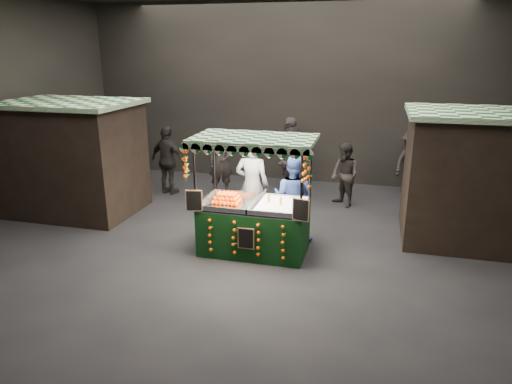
# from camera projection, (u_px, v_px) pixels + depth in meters

# --- Properties ---
(ground) EXTENTS (12.00, 12.00, 0.00)m
(ground) POSITION_uv_depth(u_px,v_px,m) (244.00, 246.00, 9.10)
(ground) COLOR black
(ground) RESTS_ON ground
(market_hall) EXTENTS (12.10, 10.10, 5.05)m
(market_hall) POSITION_uv_depth(u_px,v_px,m) (243.00, 69.00, 8.09)
(market_hall) COLOR black
(market_hall) RESTS_ON ground
(neighbour_stall_left) EXTENTS (3.00, 2.20, 2.60)m
(neighbour_stall_left) POSITION_uv_depth(u_px,v_px,m) (73.00, 157.00, 10.70)
(neighbour_stall_left) COLOR black
(neighbour_stall_left) RESTS_ON ground
(neighbour_stall_right) EXTENTS (3.00, 2.20, 2.60)m
(neighbour_stall_right) POSITION_uv_depth(u_px,v_px,m) (481.00, 178.00, 9.03)
(neighbour_stall_right) COLOR black
(neighbour_stall_right) RESTS_ON ground
(juice_stall) EXTENTS (2.29, 1.35, 2.22)m
(juice_stall) POSITION_uv_depth(u_px,v_px,m) (254.00, 218.00, 8.65)
(juice_stall) COLOR black
(juice_stall) RESTS_ON ground
(vendor_grey) EXTENTS (0.72, 0.48, 1.96)m
(vendor_grey) POSITION_uv_depth(u_px,v_px,m) (252.00, 185.00, 9.68)
(vendor_grey) COLOR gray
(vendor_grey) RESTS_ON ground
(vendor_blue) EXTENTS (0.98, 0.83, 1.76)m
(vendor_blue) POSITION_uv_depth(u_px,v_px,m) (293.00, 198.00, 9.19)
(vendor_blue) COLOR navy
(vendor_blue) RESTS_ON ground
(shopper_0) EXTENTS (0.76, 0.67, 1.76)m
(shopper_0) POSITION_uv_depth(u_px,v_px,m) (221.00, 162.00, 12.05)
(shopper_0) COLOR #2B2523
(shopper_0) RESTS_ON ground
(shopper_1) EXTENTS (0.95, 0.96, 1.56)m
(shopper_1) POSITION_uv_depth(u_px,v_px,m) (345.00, 175.00, 11.19)
(shopper_1) COLOR #2B2522
(shopper_1) RESTS_ON ground
(shopper_2) EXTENTS (1.14, 0.70, 1.82)m
(shopper_2) POSITION_uv_depth(u_px,v_px,m) (168.00, 160.00, 12.14)
(shopper_2) COLOR black
(shopper_2) RESTS_ON ground
(shopper_3) EXTENTS (1.19, 1.22, 1.68)m
(shopper_3) POSITION_uv_depth(u_px,v_px,m) (410.00, 162.00, 12.24)
(shopper_3) COLOR black
(shopper_3) RESTS_ON ground
(shopper_4) EXTENTS (1.05, 1.02, 1.82)m
(shopper_4) POSITION_uv_depth(u_px,v_px,m) (126.00, 151.00, 13.16)
(shopper_4) COLOR black
(shopper_4) RESTS_ON ground
(shopper_5) EXTENTS (0.82, 1.57, 1.61)m
(shopper_5) POSITION_uv_depth(u_px,v_px,m) (474.00, 188.00, 10.08)
(shopper_5) COLOR black
(shopper_5) RESTS_ON ground
(shopper_6) EXTENTS (0.55, 0.76, 1.94)m
(shopper_6) POSITION_uv_depth(u_px,v_px,m) (288.00, 153.00, 12.69)
(shopper_6) COLOR #2A2322
(shopper_6) RESTS_ON ground
(shopper_7) EXTENTS (1.04, 1.13, 1.86)m
(shopper_7) POSITION_uv_depth(u_px,v_px,m) (291.00, 164.00, 11.69)
(shopper_7) COLOR #2B2423
(shopper_7) RESTS_ON ground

